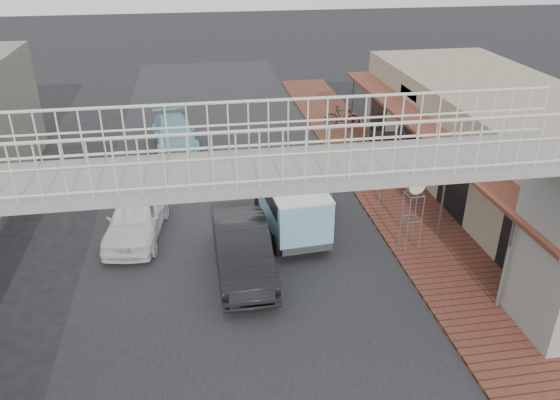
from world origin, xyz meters
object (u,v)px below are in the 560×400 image
object	(u,v)px
street_clock	(415,188)
arrow_sign	(404,143)
angkot_far	(174,133)
motorcycle_far	(342,117)
dark_sedan	(243,250)
angkot_curb	(294,179)
white_hatchback	(136,216)
motorcycle_near	(352,159)
angkot_van	(292,200)

from	to	relation	value
street_clock	arrow_sign	size ratio (longest dim) A/B	0.89
angkot_far	motorcycle_far	distance (m)	8.90
dark_sedan	angkot_curb	bearing A→B (deg)	62.82
white_hatchback	street_clock	size ratio (longest dim) A/B	1.65
white_hatchback	motorcycle_far	bearing A→B (deg)	51.86
dark_sedan	motorcycle_near	size ratio (longest dim) A/B	2.54
white_hatchback	arrow_sign	size ratio (longest dim) A/B	1.47
white_hatchback	street_clock	distance (m)	9.42
motorcycle_far	street_clock	bearing A→B (deg)	-162.78
angkot_far	angkot_van	size ratio (longest dim) A/B	1.13
angkot_curb	angkot_far	distance (m)	7.83
dark_sedan	angkot_curb	xyz separation A→B (m)	(2.59, 5.23, -0.12)
dark_sedan	angkot_van	bearing A→B (deg)	47.47
street_clock	angkot_van	bearing A→B (deg)	148.28
white_hatchback	dark_sedan	size ratio (longest dim) A/B	0.93
white_hatchback	motorcycle_near	world-z (taller)	white_hatchback
angkot_curb	motorcycle_near	size ratio (longest dim) A/B	2.55
motorcycle_near	street_clock	distance (m)	6.89
dark_sedan	angkot_van	distance (m)	2.93
angkot_curb	arrow_sign	xyz separation A→B (m)	(3.84, -1.50, 1.85)
motorcycle_near	angkot_curb	bearing A→B (deg)	136.20
dark_sedan	arrow_sign	xyz separation A→B (m)	(6.43, 3.74, 1.73)
dark_sedan	motorcycle_far	xyz separation A→B (m)	(6.59, 12.70, -0.10)
white_hatchback	motorcycle_near	xyz separation A→B (m)	(8.92, 4.20, -0.16)
white_hatchback	dark_sedan	world-z (taller)	dark_sedan
angkot_far	motorcycle_near	world-z (taller)	angkot_far
motorcycle_far	angkot_curb	bearing A→B (deg)	173.88
motorcycle_near	arrow_sign	xyz separation A→B (m)	(0.92, -3.29, 1.91)
angkot_curb	angkot_van	distance (m)	3.21
angkot_far	motorcycle_far	size ratio (longest dim) A/B	2.53
dark_sedan	motorcycle_near	world-z (taller)	dark_sedan
arrow_sign	street_clock	bearing A→B (deg)	-101.20
angkot_van	angkot_curb	bearing A→B (deg)	73.04
dark_sedan	street_clock	xyz separation A→B (m)	(5.55, 0.35, 1.52)
angkot_far	arrow_sign	xyz separation A→B (m)	(8.65, -7.67, 1.81)
street_clock	white_hatchback	bearing A→B (deg)	159.30
angkot_far	street_clock	world-z (taller)	street_clock
dark_sedan	angkot_van	xyz separation A→B (m)	(1.92, 2.16, 0.50)
white_hatchback	angkot_curb	distance (m)	6.46
dark_sedan	motorcycle_far	bearing A→B (deg)	61.75
motorcycle_near	street_clock	world-z (taller)	street_clock
angkot_curb	motorcycle_far	size ratio (longest dim) A/B	2.50
white_hatchback	angkot_far	bearing A→B (deg)	89.33
angkot_van	arrow_sign	size ratio (longest dim) A/B	1.41
angkot_van	street_clock	world-z (taller)	street_clock
white_hatchback	angkot_far	world-z (taller)	white_hatchback
motorcycle_near	angkot_van	bearing A→B (deg)	158.25
angkot_far	arrow_sign	size ratio (longest dim) A/B	1.60
dark_sedan	motorcycle_near	xyz separation A→B (m)	(5.51, 7.03, -0.19)
angkot_van	motorcycle_far	bearing A→B (deg)	61.46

